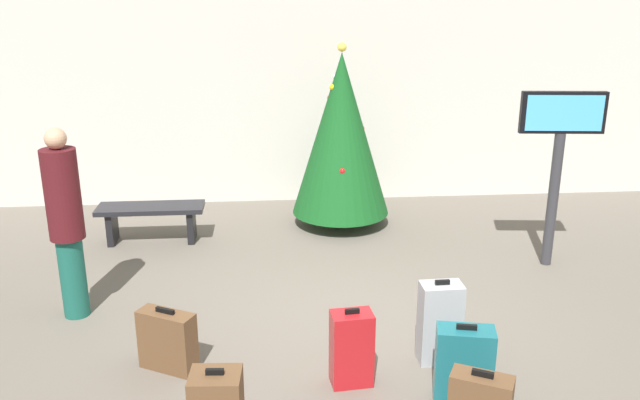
# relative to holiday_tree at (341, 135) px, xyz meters

# --- Properties ---
(ground_plane) EXTENTS (16.00, 16.00, 0.00)m
(ground_plane) POSITION_rel_holiday_tree_xyz_m (-0.24, -2.85, -1.26)
(ground_plane) COLOR #665E54
(back_wall) EXTENTS (16.00, 0.20, 3.47)m
(back_wall) POSITION_rel_holiday_tree_xyz_m (-0.24, 1.23, 0.48)
(back_wall) COLOR beige
(back_wall) RESTS_ON ground_plane
(holiday_tree) EXTENTS (1.30, 1.30, 2.45)m
(holiday_tree) POSITION_rel_holiday_tree_xyz_m (0.00, 0.00, 0.00)
(holiday_tree) COLOR #4C3319
(holiday_tree) RESTS_ON ground_plane
(flight_info_kiosk) EXTENTS (0.93, 0.18, 2.03)m
(flight_info_kiosk) POSITION_rel_holiday_tree_xyz_m (2.27, -1.55, 0.17)
(flight_info_kiosk) COLOR #333338
(flight_info_kiosk) RESTS_ON ground_plane
(waiting_bench) EXTENTS (1.33, 0.44, 0.48)m
(waiting_bench) POSITION_rel_holiday_tree_xyz_m (-2.47, -0.44, -0.90)
(waiting_bench) COLOR black
(waiting_bench) RESTS_ON ground_plane
(traveller_0) EXTENTS (0.43, 0.43, 1.89)m
(traveller_0) POSITION_rel_holiday_tree_xyz_m (-2.91, -2.39, -0.25)
(traveller_0) COLOR #19594C
(traveller_0) RESTS_ON ground_plane
(suitcase_0) EXTENTS (0.35, 0.26, 0.68)m
(suitcase_0) POSITION_rel_holiday_tree_xyz_m (-0.33, -3.79, -0.94)
(suitcase_0) COLOR #B2191E
(suitcase_0) RESTS_ON ground_plane
(suitcase_1) EXTENTS (0.52, 0.40, 0.57)m
(suitcase_1) POSITION_rel_holiday_tree_xyz_m (-1.86, -3.45, -0.99)
(suitcase_1) COLOR brown
(suitcase_1) RESTS_ON ground_plane
(suitcase_2) EXTENTS (0.36, 0.23, 0.77)m
(suitcase_2) POSITION_rel_holiday_tree_xyz_m (0.47, -3.51, -0.89)
(suitcase_2) COLOR #9EA0A5
(suitcase_2) RESTS_ON ground_plane
(suitcase_4) EXTENTS (0.48, 0.32, 0.67)m
(suitcase_4) POSITION_rel_holiday_tree_xyz_m (0.50, -4.10, -0.94)
(suitcase_4) COLOR #19606B
(suitcase_4) RESTS_ON ground_plane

